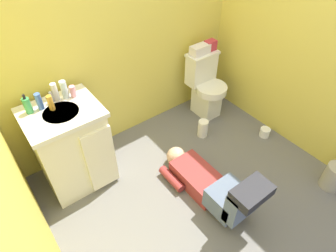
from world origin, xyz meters
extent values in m
cube|color=#63615F|center=(0.00, 0.00, -0.02)|extent=(2.98, 3.13, 0.04)
cube|color=#D9C54E|center=(0.00, 1.10, 1.20)|extent=(2.64, 0.08, 2.40)
cube|color=#D9C54E|center=(-1.28, 0.00, 1.20)|extent=(0.08, 2.13, 2.40)
cube|color=#D9C54E|center=(1.28, 0.00, 1.20)|extent=(0.08, 2.13, 2.40)
cube|color=silver|center=(0.83, 0.75, 0.19)|extent=(0.22, 0.30, 0.38)
cylinder|color=silver|center=(0.83, 0.69, 0.38)|extent=(0.35, 0.35, 0.08)
cube|color=silver|center=(0.83, 0.88, 0.55)|extent=(0.34, 0.17, 0.34)
cube|color=silver|center=(0.83, 0.88, 0.73)|extent=(0.36, 0.19, 0.03)
cube|color=beige|center=(-0.80, 0.75, 0.39)|extent=(0.56, 0.48, 0.78)
cube|color=silver|center=(-0.80, 0.75, 0.80)|extent=(0.60, 0.52, 0.04)
cylinder|color=silver|center=(-0.80, 0.73, 0.79)|extent=(0.28, 0.28, 0.05)
cube|color=beige|center=(-0.65, 0.49, 0.37)|extent=(0.26, 0.03, 0.66)
cylinder|color=silver|center=(-0.80, 0.89, 0.87)|extent=(0.02, 0.02, 0.10)
cube|color=maroon|center=(0.04, 0.00, 0.09)|extent=(0.29, 0.52, 0.17)
sphere|color=tan|center=(0.04, 0.33, 0.10)|extent=(0.19, 0.19, 0.19)
cube|color=#4F5C75|center=(0.04, -0.36, 0.18)|extent=(0.31, 0.28, 0.20)
cube|color=#4F5C75|center=(0.04, -0.50, 0.30)|extent=(0.31, 0.12, 0.32)
cube|color=black|center=(0.04, -0.55, 0.47)|extent=(0.31, 0.19, 0.09)
cylinder|color=maroon|center=(-0.15, 0.16, 0.06)|extent=(0.08, 0.30, 0.08)
cube|color=silver|center=(0.79, 0.88, 0.80)|extent=(0.22, 0.11, 0.10)
cube|color=#B22D3F|center=(0.94, 0.88, 0.81)|extent=(0.12, 0.09, 0.11)
cylinder|color=#38924D|center=(-0.99, 0.87, 0.89)|extent=(0.06, 0.06, 0.13)
cylinder|color=black|center=(-0.99, 0.87, 0.97)|extent=(0.02, 0.02, 0.04)
cylinder|color=#3C61B3|center=(-0.90, 0.86, 0.89)|extent=(0.05, 0.05, 0.14)
cylinder|color=#C2872B|center=(-0.84, 0.80, 0.88)|extent=(0.04, 0.04, 0.13)
cylinder|color=silver|center=(-0.76, 0.89, 0.90)|extent=(0.05, 0.05, 0.16)
cylinder|color=silver|center=(-0.69, 0.89, 0.90)|extent=(0.05, 0.05, 0.15)
cylinder|color=pink|center=(-0.64, 0.86, 0.87)|extent=(0.05, 0.05, 0.10)
cylinder|color=#A29C89|center=(1.02, -0.76, 0.13)|extent=(0.18, 0.18, 0.26)
cylinder|color=white|center=(0.53, 0.47, 0.10)|extent=(0.11, 0.11, 0.20)
cylinder|color=white|center=(1.08, 0.05, 0.05)|extent=(0.11, 0.11, 0.10)
camera|label=1|loc=(-1.18, -1.15, 2.22)|focal=30.49mm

